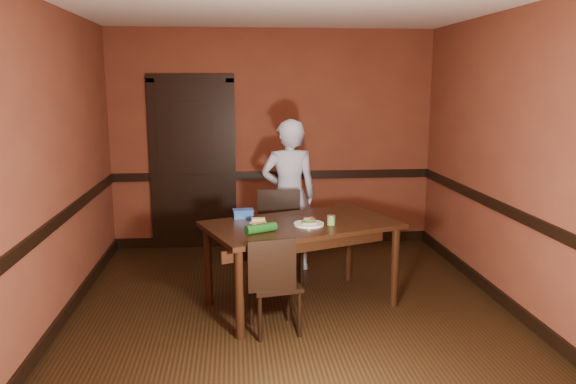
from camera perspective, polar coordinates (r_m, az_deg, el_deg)
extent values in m
cube|color=black|center=(5.18, 0.38, -12.23)|extent=(4.00, 4.50, 0.01)
cube|color=white|center=(4.80, 0.43, 18.87)|extent=(4.00, 4.50, 0.01)
cube|color=brown|center=(7.03, -1.51, 5.35)|extent=(4.00, 0.02, 2.70)
cube|color=brown|center=(2.62, 5.54, -4.38)|extent=(4.00, 0.02, 2.70)
cube|color=brown|center=(5.01, -22.99, 2.18)|extent=(0.02, 4.50, 2.70)
cube|color=brown|center=(5.39, 22.07, 2.82)|extent=(0.02, 4.50, 2.70)
cube|color=black|center=(7.08, -1.48, 1.71)|extent=(4.00, 0.03, 0.10)
cube|color=black|center=(5.09, -22.45, -2.82)|extent=(0.03, 4.50, 0.10)
cube|color=black|center=(5.46, 21.59, -1.86)|extent=(0.03, 4.50, 0.10)
cube|color=black|center=(7.26, -1.45, -4.84)|extent=(4.00, 0.03, 0.12)
cube|color=black|center=(5.34, -21.78, -11.61)|extent=(0.03, 4.50, 0.12)
cube|color=black|center=(5.70, 20.99, -10.12)|extent=(0.03, 4.50, 0.12)
cube|color=black|center=(7.03, -9.63, 2.53)|extent=(0.85, 0.04, 2.05)
cube|color=black|center=(7.10, -13.45, 2.47)|extent=(0.10, 0.06, 2.15)
cube|color=black|center=(7.04, -5.76, 2.63)|extent=(0.10, 0.06, 2.15)
cube|color=black|center=(6.98, -9.91, 11.32)|extent=(1.05, 0.06, 0.10)
cube|color=black|center=(5.23, 1.35, -7.36)|extent=(1.92, 1.49, 0.79)
imported|color=silver|center=(6.14, 0.10, -0.34)|extent=(0.62, 0.42, 1.67)
cylinder|color=white|center=(5.03, 2.13, -3.31)|extent=(0.27, 0.27, 0.01)
cube|color=tan|center=(5.02, 2.13, -3.12)|extent=(0.13, 0.11, 0.02)
ellipsoid|color=#348C3A|center=(5.02, 2.13, -2.86)|extent=(0.11, 0.10, 0.03)
cylinder|color=red|center=(5.03, 1.81, -2.64)|extent=(0.05, 0.05, 0.01)
cylinder|color=red|center=(5.01, 2.50, -2.69)|extent=(0.05, 0.05, 0.01)
cylinder|color=#87C368|center=(4.98, 1.82, -2.76)|extent=(0.03, 0.03, 0.01)
cylinder|color=#87C368|center=(5.04, 2.39, -2.61)|extent=(0.03, 0.03, 0.01)
cylinder|color=#87C368|center=(5.01, 2.13, -2.68)|extent=(0.03, 0.03, 0.01)
cylinder|color=#5D8D44|center=(5.04, 4.40, -2.93)|extent=(0.07, 0.07, 0.08)
cylinder|color=beige|center=(5.03, 4.41, -2.45)|extent=(0.07, 0.07, 0.01)
cylinder|color=white|center=(5.08, -3.03, -3.18)|extent=(0.16, 0.16, 0.01)
cube|color=#DCCB6C|center=(5.07, -3.03, -2.91)|extent=(0.12, 0.08, 0.04)
cube|color=blue|center=(5.31, -4.58, -2.24)|extent=(0.19, 0.14, 0.07)
cube|color=blue|center=(5.30, -4.59, -1.82)|extent=(0.20, 0.15, 0.01)
cylinder|color=#134613|center=(4.77, -2.75, -3.70)|extent=(0.28, 0.19, 0.08)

